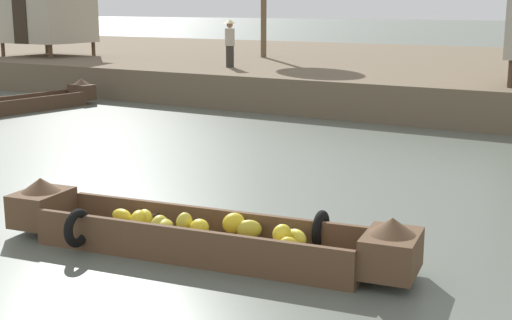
{
  "coord_description": "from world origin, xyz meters",
  "views": [
    {
      "loc": [
        6.28,
        -2.31,
        3.23
      ],
      "look_at": [
        0.94,
        6.59,
        0.95
      ],
      "focal_mm": 49.49,
      "sensor_mm": 36.0,
      "label": 1
    }
  ],
  "objects": [
    {
      "name": "riverbank_strip",
      "position": [
        0.0,
        26.03,
        0.55
      ],
      "size": [
        160.0,
        20.0,
        1.09
      ],
      "primitive_type": "cube",
      "color": "brown",
      "rests_on": "ground"
    },
    {
      "name": "banana_boat",
      "position": [
        1.08,
        4.92,
        0.28
      ],
      "size": [
        5.79,
        2.13,
        0.8
      ],
      "color": "brown",
      "rests_on": "ground"
    },
    {
      "name": "stilt_house_left",
      "position": [
        -17.29,
        19.52,
        3.21
      ],
      "size": [
        3.98,
        3.36,
        4.21
      ],
      "color": "#4C3826",
      "rests_on": "riverbank_strip"
    },
    {
      "name": "cargo_boat_upstream",
      "position": [
        -11.15,
        12.97,
        0.29
      ],
      "size": [
        1.46,
        4.61,
        0.83
      ],
      "color": "#473323",
      "rests_on": "ground"
    },
    {
      "name": "vendor_person",
      "position": [
        -7.35,
        18.63,
        2.02
      ],
      "size": [
        0.44,
        0.44,
        1.66
      ],
      "color": "#332D28",
      "rests_on": "riverbank_strip"
    },
    {
      "name": "ground_plane",
      "position": [
        0.0,
        10.0,
        0.0
      ],
      "size": [
        300.0,
        300.0,
        0.0
      ],
      "primitive_type": "plane",
      "color": "#596056"
    }
  ]
}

